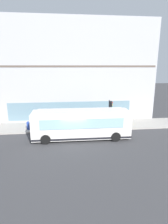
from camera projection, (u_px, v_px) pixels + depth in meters
name	position (u px, v px, depth m)	size (l,w,h in m)	color
ground	(73.00, 141.00, 18.91)	(120.00, 120.00, 0.00)	#38383A
sidewalk_curb	(71.00, 126.00, 23.31)	(3.97, 40.00, 0.15)	#9E9991
building_corner	(69.00, 71.00, 26.50)	(6.07, 23.37, 13.47)	#A8A8AD
city_bus_nearside	(81.00, 124.00, 19.20)	(2.70, 10.07, 3.07)	silver
traffic_light_near_corner	(110.00, 109.00, 21.72)	(0.32, 0.49, 3.42)	black
fire_hydrant	(130.00, 120.00, 24.21)	(0.35, 0.35, 0.74)	yellow
pedestrian_walking_along_curb	(80.00, 117.00, 24.00)	(0.32, 0.32, 1.54)	silver
pedestrian_by_light_pole	(116.00, 114.00, 24.77)	(0.32, 0.32, 1.72)	silver
newspaper_vending_box	(29.00, 126.00, 21.81)	(0.44, 0.42, 0.90)	#263F99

